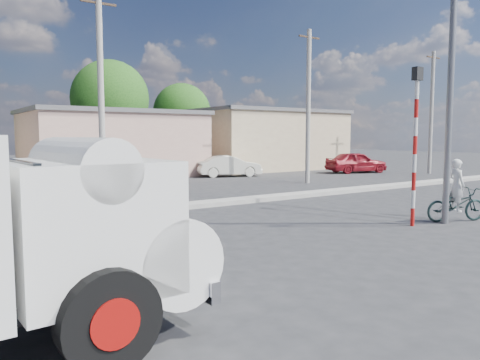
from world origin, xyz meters
TOP-DOWN VIEW (x-y plane):
  - ground_plane at (0.00, 0.00)m, footprint 120.00×120.00m
  - median at (0.00, 8.00)m, footprint 40.00×0.80m
  - bicycle at (4.85, 1.21)m, footprint 2.01×1.32m
  - cyclist at (4.85, 1.21)m, footprint 0.55×0.66m
  - car_cream at (7.75, 17.66)m, footprint 4.16×2.46m
  - car_red at (16.54, 15.27)m, footprint 4.51×2.73m
  - traffic_pole at (3.20, 1.50)m, footprint 0.28×0.18m
  - streetlight at (4.14, 1.20)m, footprint 2.34×0.22m
  - building_row at (1.10, 22.00)m, footprint 37.80×7.30m
  - tree_row at (-2.27, 28.62)m, footprint 34.13×7.32m
  - utility_poles at (3.25, 12.00)m, footprint 35.40×0.24m

SIDE VIEW (x-z plane):
  - ground_plane at x=0.00m, z-range 0.00..0.00m
  - median at x=0.00m, z-range 0.00..0.16m
  - bicycle at x=4.85m, z-range 0.00..1.00m
  - car_cream at x=7.75m, z-range 0.00..1.30m
  - car_red at x=16.54m, z-range 0.00..1.43m
  - cyclist at x=4.85m, z-range 0.00..1.54m
  - building_row at x=1.10m, z-range -0.09..4.35m
  - traffic_pole at x=3.20m, z-range 0.41..4.77m
  - utility_poles at x=3.25m, z-range 0.07..8.07m
  - tree_row at x=-2.27m, z-range 0.78..8.88m
  - streetlight at x=4.14m, z-range 0.46..9.46m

